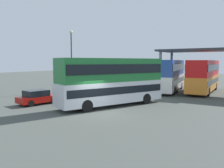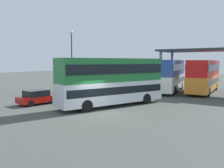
# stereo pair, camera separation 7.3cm
# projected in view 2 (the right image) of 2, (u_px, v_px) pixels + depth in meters

# --- Properties ---
(ground_plane) EXTENTS (140.00, 140.00, 0.00)m
(ground_plane) POSITION_uv_depth(u_px,v_px,m) (101.00, 114.00, 18.11)
(ground_plane) COLOR #434944
(double_decker_main) EXTENTS (6.24, 10.44, 4.31)m
(double_decker_main) POSITION_uv_depth(u_px,v_px,m) (112.00, 80.00, 21.15)
(double_decker_main) COLOR silver
(double_decker_main) RESTS_ON ground_plane
(parked_hatchback) EXTENTS (2.44, 3.99, 1.35)m
(parked_hatchback) POSITION_uv_depth(u_px,v_px,m) (38.00, 97.00, 22.18)
(parked_hatchback) COLOR #AE110C
(parked_hatchback) RESTS_ON ground_plane
(double_decker_near_canopy) EXTENTS (4.08, 11.08, 4.22)m
(double_decker_near_canopy) POSITION_uv_depth(u_px,v_px,m) (170.00, 74.00, 31.64)
(double_decker_near_canopy) COLOR silver
(double_decker_near_canopy) RESTS_ON ground_plane
(double_decker_mid_row) EXTENTS (2.86, 11.42, 4.18)m
(double_decker_mid_row) POSITION_uv_depth(u_px,v_px,m) (204.00, 75.00, 30.68)
(double_decker_mid_row) COLOR orange
(double_decker_mid_row) RESTS_ON ground_plane
(lamppost_tall) EXTENTS (0.44, 0.44, 8.19)m
(lamppost_tall) POSITION_uv_depth(u_px,v_px,m) (72.00, 53.00, 31.63)
(lamppost_tall) COLOR #33353A
(lamppost_tall) RESTS_ON ground_plane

